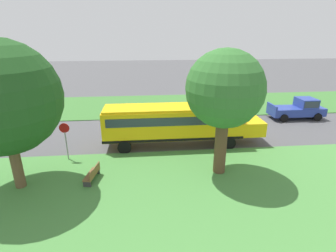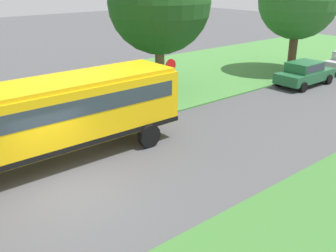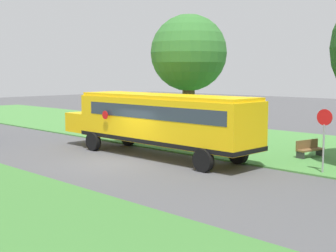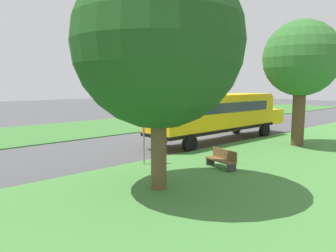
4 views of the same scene
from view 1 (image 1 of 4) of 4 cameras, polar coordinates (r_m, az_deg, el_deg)
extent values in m
plane|color=#4C4C4F|center=(23.42, 1.66, -1.34)|extent=(120.00, 120.00, 0.00)
cube|color=#47843D|center=(14.68, 6.65, -15.53)|extent=(12.00, 80.00, 0.08)
cube|color=#3D7533|center=(31.91, -0.33, 4.61)|extent=(10.00, 80.00, 0.07)
cube|color=yellow|center=(20.21, 0.97, 0.86)|extent=(2.50, 10.50, 2.20)
cube|color=yellow|center=(21.94, 17.27, -0.02)|extent=(2.20, 1.90, 1.10)
cube|color=yellow|center=(19.85, 0.99, 4.08)|extent=(2.35, 10.29, 0.16)
cube|color=black|center=(20.55, 0.95, -1.72)|extent=(2.54, 10.54, 0.20)
cube|color=#2D3842|center=(20.03, 0.12, 2.08)|extent=(2.53, 9.24, 0.64)
cube|color=#2D3842|center=(21.26, 15.06, 2.45)|extent=(2.25, 0.12, 0.80)
cylinder|color=red|center=(21.99, 8.06, 2.68)|extent=(0.03, 0.44, 0.44)
cylinder|color=black|center=(22.67, 11.20, -1.12)|extent=(0.30, 1.00, 1.00)
cylinder|color=black|center=(20.47, 13.14, -3.64)|extent=(0.30, 1.00, 1.00)
cylinder|color=black|center=(21.81, -9.07, -1.85)|extent=(0.30, 1.00, 1.00)
cylinder|color=black|center=(19.51, -9.46, -4.58)|extent=(0.30, 1.00, 1.00)
cube|color=#283D93|center=(29.89, 26.09, 2.97)|extent=(2.00, 5.40, 0.80)
cube|color=#283D93|center=(30.18, 27.87, 4.52)|extent=(1.90, 1.70, 0.90)
cube|color=#2D3842|center=(30.17, 27.88, 4.58)|extent=(1.94, 1.53, 0.63)
cube|color=#283D93|center=(28.46, 21.74, 4.05)|extent=(2.00, 0.16, 0.36)
cylinder|color=black|center=(31.73, 27.79, 2.84)|extent=(0.28, 0.80, 0.80)
cylinder|color=black|center=(30.16, 29.77, 1.69)|extent=(0.28, 0.80, 0.80)
cylinder|color=black|center=(29.96, 22.15, 2.79)|extent=(0.28, 0.80, 0.80)
cylinder|color=black|center=(28.29, 23.94, 1.57)|extent=(0.28, 0.80, 0.80)
cylinder|color=brown|center=(16.52, 11.37, -4.25)|extent=(0.75, 0.75, 3.71)
sphere|color=#33702D|center=(15.43, 12.28, 7.92)|extent=(4.56, 4.56, 4.56)
sphere|color=#33702D|center=(15.46, 13.58, 7.87)|extent=(3.25, 3.25, 3.25)
cylinder|color=brown|center=(17.08, -30.13, -7.12)|extent=(0.57, 0.57, 3.06)
sphere|color=#1E4C1C|center=(15.90, -32.49, 5.18)|extent=(6.01, 6.01, 6.01)
cylinder|color=gray|center=(19.37, -21.16, -4.15)|extent=(0.08, 0.08, 2.10)
cylinder|color=red|center=(18.88, -21.67, -0.41)|extent=(0.03, 0.68, 0.68)
cube|color=brown|center=(16.58, -16.31, -10.08)|extent=(1.67, 0.80, 0.08)
cube|color=brown|center=(16.38, -15.67, -9.39)|extent=(1.58, 0.37, 0.44)
cube|color=#333333|center=(17.28, -15.36, -9.52)|extent=(0.17, 0.46, 0.45)
cube|color=#333333|center=(16.11, -17.19, -12.06)|extent=(0.17, 0.46, 0.45)
camera|label=2|loc=(33.31, 8.03, 16.92)|focal=42.00mm
camera|label=3|loc=(38.31, -27.97, 11.35)|focal=50.00mm
camera|label=4|loc=(16.30, -72.12, -11.18)|focal=35.00mm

